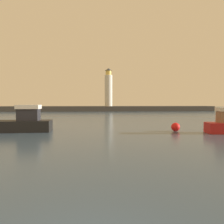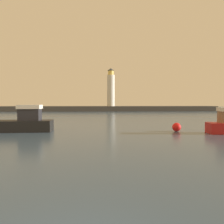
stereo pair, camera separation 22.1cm
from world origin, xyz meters
name	(u,v)px [view 1 (the left image)]	position (x,y,z in m)	size (l,w,h in m)	color
ground_plane	(94,119)	(0.00, 33.40, 0.00)	(220.00, 220.00, 0.00)	#384C60
breakwater	(95,109)	(0.00, 66.80, 0.83)	(79.47, 6.32, 1.66)	#423F3D
lighthouse	(109,88)	(4.54, 66.80, 7.61)	(2.51, 2.51, 12.57)	silver
motorboat_3	(11,124)	(-8.00, 18.38, 0.80)	(7.38, 2.27, 3.04)	black
mooring_buoy	(176,127)	(8.22, 17.42, 0.43)	(0.86, 0.86, 0.86)	red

